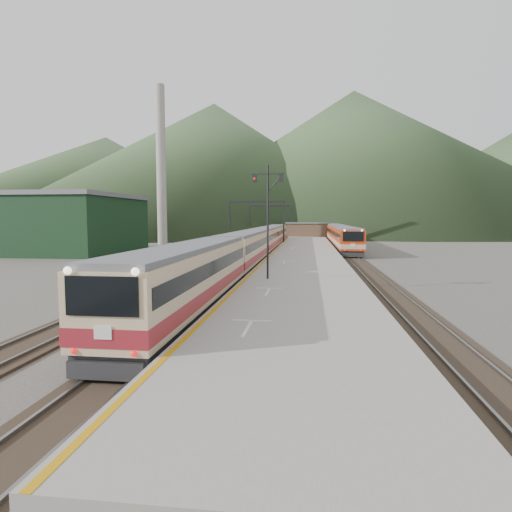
# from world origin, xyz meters

# --- Properties ---
(ground) EXTENTS (400.00, 400.00, 0.00)m
(ground) POSITION_xyz_m (0.00, 0.00, 0.00)
(ground) COLOR #47423D
(ground) RESTS_ON ground
(track_main) EXTENTS (2.60, 200.00, 0.23)m
(track_main) POSITION_xyz_m (0.00, 40.00, 0.07)
(track_main) COLOR black
(track_main) RESTS_ON ground
(track_far) EXTENTS (2.60, 200.00, 0.23)m
(track_far) POSITION_xyz_m (-5.00, 40.00, 0.07)
(track_far) COLOR black
(track_far) RESTS_ON ground
(track_second) EXTENTS (2.60, 200.00, 0.23)m
(track_second) POSITION_xyz_m (11.50, 40.00, 0.07)
(track_second) COLOR black
(track_second) RESTS_ON ground
(platform) EXTENTS (8.00, 100.00, 1.00)m
(platform) POSITION_xyz_m (5.60, 38.00, 0.50)
(platform) COLOR gray
(platform) RESTS_ON ground
(gantry_near) EXTENTS (9.55, 0.25, 8.00)m
(gantry_near) POSITION_xyz_m (-2.85, 55.00, 5.59)
(gantry_near) COLOR black
(gantry_near) RESTS_ON ground
(gantry_far) EXTENTS (9.55, 0.25, 8.00)m
(gantry_far) POSITION_xyz_m (-2.85, 80.00, 5.59)
(gantry_far) COLOR black
(gantry_far) RESTS_ON ground
(warehouse) EXTENTS (14.50, 20.50, 8.60)m
(warehouse) POSITION_xyz_m (-28.00, 42.00, 4.32)
(warehouse) COLOR black
(warehouse) RESTS_ON ground
(smokestack) EXTENTS (1.80, 1.80, 30.00)m
(smokestack) POSITION_xyz_m (-22.00, 62.00, 15.00)
(smokestack) COLOR #9E998E
(smokestack) RESTS_ON ground
(station_shed) EXTENTS (9.40, 4.40, 3.10)m
(station_shed) POSITION_xyz_m (5.60, 78.00, 2.57)
(station_shed) COLOR brown
(station_shed) RESTS_ON platform
(hill_a) EXTENTS (180.00, 180.00, 60.00)m
(hill_a) POSITION_xyz_m (-40.00, 190.00, 30.00)
(hill_a) COLOR #334D2B
(hill_a) RESTS_ON ground
(hill_b) EXTENTS (220.00, 220.00, 75.00)m
(hill_b) POSITION_xyz_m (30.00, 230.00, 37.50)
(hill_b) COLOR #334D2B
(hill_b) RESTS_ON ground
(hill_d) EXTENTS (200.00, 200.00, 55.00)m
(hill_d) POSITION_xyz_m (-120.00, 240.00, 27.50)
(hill_d) COLOR #334D2B
(hill_d) RESTS_ON ground
(main_train) EXTENTS (2.77, 76.12, 3.39)m
(main_train) POSITION_xyz_m (0.00, 32.29, 1.92)
(main_train) COLOR tan
(main_train) RESTS_ON track_main
(second_train) EXTENTS (3.09, 63.31, 3.77)m
(second_train) POSITION_xyz_m (11.50, 67.94, 2.12)
(second_train) COLOR #BD330D
(second_train) RESTS_ON track_second
(signal_mast) EXTENTS (2.20, 0.30, 7.64)m
(signal_mast) POSITION_xyz_m (3.30, 11.10, 5.63)
(signal_mast) COLOR black
(signal_mast) RESTS_ON platform
(short_signal_a) EXTENTS (0.25, 0.20, 2.27)m
(short_signal_a) POSITION_xyz_m (-2.47, 0.94, 1.46)
(short_signal_a) COLOR black
(short_signal_a) RESTS_ON ground
(short_signal_b) EXTENTS (0.24, 0.19, 2.27)m
(short_signal_b) POSITION_xyz_m (-3.34, 29.46, 1.46)
(short_signal_b) COLOR black
(short_signal_b) RESTS_ON ground
(short_signal_c) EXTENTS (0.27, 0.23, 2.27)m
(short_signal_c) POSITION_xyz_m (-6.90, 16.57, 1.46)
(short_signal_c) COLOR black
(short_signal_c) RESTS_ON ground
(worker) EXTENTS (0.78, 0.61, 1.88)m
(worker) POSITION_xyz_m (-5.00, 6.62, 0.94)
(worker) COLOR black
(worker) RESTS_ON ground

